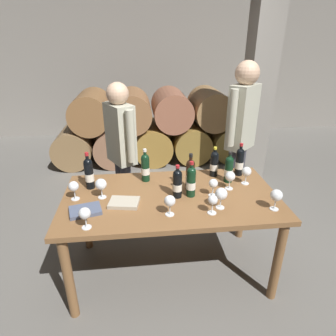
% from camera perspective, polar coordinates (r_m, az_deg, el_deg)
% --- Properties ---
extents(ground_plane, '(14.00, 14.00, 0.00)m').
position_cam_1_polar(ground_plane, '(2.76, 0.48, -19.27)').
color(ground_plane, '#66635E').
extents(cellar_back_wall, '(10.00, 0.24, 2.80)m').
position_cam_1_polar(cellar_back_wall, '(6.20, -4.28, 19.88)').
color(cellar_back_wall, gray).
rests_on(cellar_back_wall, ground_plane).
extents(barrel_stack, '(3.12, 0.90, 1.15)m').
position_cam_1_polar(barrel_stack, '(4.78, -3.16, 7.98)').
color(barrel_stack, olive).
rests_on(barrel_stack, ground_plane).
extents(stone_pillar, '(0.32, 0.32, 2.60)m').
position_cam_1_polar(stone_pillar, '(3.93, 17.43, 14.64)').
color(stone_pillar, gray).
rests_on(stone_pillar, ground_plane).
extents(dining_table, '(1.70, 0.90, 0.76)m').
position_cam_1_polar(dining_table, '(2.34, 0.54, -7.41)').
color(dining_table, brown).
rests_on(dining_table, ground_plane).
extents(wine_bottle_0, '(0.07, 0.07, 0.31)m').
position_cam_1_polar(wine_bottle_0, '(2.34, 4.43, -1.24)').
color(wine_bottle_0, black).
rests_on(wine_bottle_0, dining_table).
extents(wine_bottle_1, '(0.07, 0.07, 0.28)m').
position_cam_1_polar(wine_bottle_1, '(2.60, 9.14, 0.93)').
color(wine_bottle_1, black).
rests_on(wine_bottle_1, dining_table).
extents(wine_bottle_2, '(0.07, 0.07, 0.28)m').
position_cam_1_polar(wine_bottle_2, '(2.51, 11.96, -0.16)').
color(wine_bottle_2, black).
rests_on(wine_bottle_2, dining_table).
extents(wine_bottle_3, '(0.07, 0.07, 0.32)m').
position_cam_1_polar(wine_bottle_3, '(2.43, -15.39, -0.98)').
color(wine_bottle_3, black).
rests_on(wine_bottle_3, dining_table).
extents(wine_bottle_4, '(0.07, 0.07, 0.30)m').
position_cam_1_polar(wine_bottle_4, '(2.66, 14.00, 1.28)').
color(wine_bottle_4, black).
rests_on(wine_bottle_4, dining_table).
extents(wine_bottle_5, '(0.07, 0.07, 0.27)m').
position_cam_1_polar(wine_bottle_5, '(2.23, 1.86, -3.02)').
color(wine_bottle_5, black).
rests_on(wine_bottle_5, dining_table).
extents(wine_bottle_6, '(0.07, 0.07, 0.29)m').
position_cam_1_polar(wine_bottle_6, '(2.24, 4.60, -2.63)').
color(wine_bottle_6, black).
rests_on(wine_bottle_6, dining_table).
extents(wine_bottle_7, '(0.07, 0.07, 0.29)m').
position_cam_1_polar(wine_bottle_7, '(2.48, -4.51, 0.18)').
color(wine_bottle_7, black).
rests_on(wine_bottle_7, dining_table).
extents(wine_glass_0, '(0.09, 0.09, 0.16)m').
position_cam_1_polar(wine_glass_0, '(2.21, 20.69, -5.17)').
color(wine_glass_0, white).
rests_on(wine_glass_0, dining_table).
extents(wine_glass_1, '(0.08, 0.08, 0.16)m').
position_cam_1_polar(wine_glass_1, '(2.51, 15.29, -0.77)').
color(wine_glass_1, white).
rests_on(wine_glass_1, dining_table).
extents(wine_glass_2, '(0.09, 0.09, 0.16)m').
position_cam_1_polar(wine_glass_2, '(2.12, 10.50, -5.14)').
color(wine_glass_2, white).
rests_on(wine_glass_2, dining_table).
extents(wine_glass_3, '(0.08, 0.08, 0.16)m').
position_cam_1_polar(wine_glass_3, '(2.40, 12.21, -1.72)').
color(wine_glass_3, white).
rests_on(wine_glass_3, dining_table).
extents(wine_glass_4, '(0.07, 0.07, 0.15)m').
position_cam_1_polar(wine_glass_4, '(2.27, 8.96, -3.16)').
color(wine_glass_4, white).
rests_on(wine_glass_4, dining_table).
extents(wine_glass_5, '(0.09, 0.09, 0.16)m').
position_cam_1_polar(wine_glass_5, '(2.27, -13.15, -3.23)').
color(wine_glass_5, white).
rests_on(wine_glass_5, dining_table).
extents(wine_glass_6, '(0.08, 0.08, 0.15)m').
position_cam_1_polar(wine_glass_6, '(2.01, 0.36, -6.65)').
color(wine_glass_6, white).
rests_on(wine_glass_6, dining_table).
extents(wine_glass_7, '(0.08, 0.08, 0.15)m').
position_cam_1_polar(wine_glass_7, '(2.31, -18.21, -3.57)').
color(wine_glass_7, white).
rests_on(wine_glass_7, dining_table).
extents(wine_glass_8, '(0.07, 0.07, 0.15)m').
position_cam_1_polar(wine_glass_8, '(2.05, 8.86, -6.42)').
color(wine_glass_8, white).
rests_on(wine_glass_8, dining_table).
extents(wine_glass_9, '(0.08, 0.08, 0.15)m').
position_cam_1_polar(wine_glass_9, '(1.96, -16.17, -8.74)').
color(wine_glass_9, white).
rests_on(wine_glass_9, dining_table).
extents(tasting_notebook, '(0.24, 0.20, 0.03)m').
position_cam_1_polar(tasting_notebook, '(2.20, -8.69, -6.80)').
color(tasting_notebook, '#B2A893').
rests_on(tasting_notebook, dining_table).
extents(leather_ledger, '(0.25, 0.21, 0.03)m').
position_cam_1_polar(leather_ledger, '(2.17, -16.07, -8.09)').
color(leather_ledger, '#4C5670').
rests_on(leather_ledger, dining_table).
extents(sommelier_presenting, '(0.38, 0.36, 1.72)m').
position_cam_1_polar(sommelier_presenting, '(3.04, 14.29, 7.30)').
color(sommelier_presenting, '#383842').
rests_on(sommelier_presenting, ground_plane).
extents(taster_seated_left, '(0.31, 0.44, 1.54)m').
position_cam_1_polar(taster_seated_left, '(2.87, -9.25, 4.16)').
color(taster_seated_left, '#383842').
rests_on(taster_seated_left, ground_plane).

